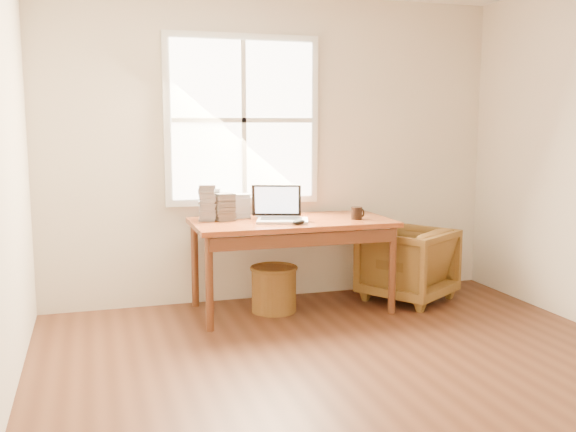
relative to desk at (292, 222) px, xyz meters
name	(u,v)px	position (x,y,z in m)	size (l,w,h in m)	color
room_shell	(376,161)	(-0.02, -1.64, 0.59)	(4.04, 4.54, 2.64)	#4E2B1A
desk	(292,222)	(0.00, 0.00, 0.00)	(1.60, 0.80, 0.04)	brown
armchair	(407,264)	(1.05, 0.00, -0.41)	(0.68, 0.70, 0.64)	brown
wicker_stool	(274,290)	(-0.15, 0.00, -0.55)	(0.36, 0.36, 0.36)	brown
laptop	(283,205)	(-0.10, -0.09, 0.15)	(0.36, 0.38, 0.27)	#A6A8AD
mouse	(299,222)	(-0.02, -0.25, 0.04)	(0.12, 0.07, 0.04)	black
coffee_mug	(357,213)	(0.52, -0.12, 0.07)	(0.09, 0.09, 0.10)	black
cd_stack_a	(210,204)	(-0.62, 0.25, 0.14)	(0.13, 0.11, 0.25)	silver
cd_stack_b	(225,207)	(-0.52, 0.13, 0.13)	(0.14, 0.13, 0.22)	#232328
cd_stack_c	(207,203)	(-0.66, 0.16, 0.16)	(0.13, 0.11, 0.29)	#9C9CA9
cd_stack_d	(239,206)	(-0.38, 0.24, 0.12)	(0.16, 0.14, 0.20)	silver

